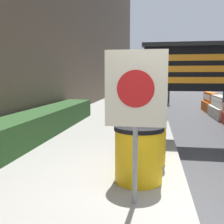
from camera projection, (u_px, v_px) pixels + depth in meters
ground_plane at (193, 215)px, 3.19m from camera, size 120.00×120.00×0.00m
sidewalk_left at (36, 198)px, 3.50m from camera, size 4.07×56.00×0.15m
hedge_strip at (48, 120)px, 7.43m from camera, size 0.90×6.40×0.64m
barrel_drum_foreground at (139, 154)px, 3.82m from camera, size 0.72×0.72×0.83m
barrel_drum_middle at (146, 140)px, 4.65m from camera, size 0.72×0.72×0.83m
warning_sign at (136, 98)px, 3.02m from camera, size 0.72×0.08×1.83m
message_board at (191, 68)px, 6.66m from camera, size 2.50×0.36×2.54m
jersey_barrier_white at (221, 108)px, 10.78m from camera, size 0.63×2.10×0.90m
jersey_barrier_orange_far at (210, 103)px, 12.86m from camera, size 0.54×1.85×0.94m
traffic_cone_near at (209, 103)px, 13.77m from camera, size 0.39×0.39×0.70m
traffic_light_near_curb at (170, 59)px, 17.03m from camera, size 0.28×0.44×3.92m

